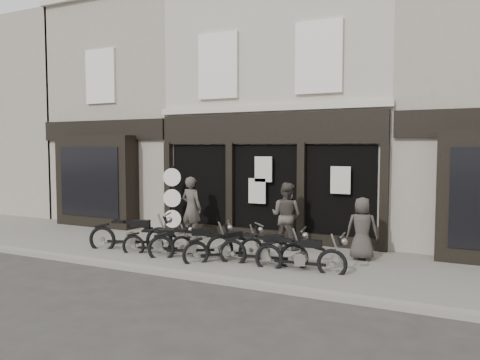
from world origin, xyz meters
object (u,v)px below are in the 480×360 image
at_px(motorcycle_0, 132,237).
at_px(man_left, 191,208).
at_px(motorcycle_5, 301,258).
at_px(motorcycle_2, 192,246).
at_px(man_right, 362,228).
at_px(motorcycle_1, 158,244).
at_px(motorcycle_4, 264,253).
at_px(advert_sign_post, 173,204).
at_px(man_centre, 286,216).
at_px(motorcycle_3, 225,250).

bearing_deg(motorcycle_0, man_left, 48.97).
bearing_deg(motorcycle_0, motorcycle_5, -21.85).
xyz_separation_m(motorcycle_2, man_left, (-1.26, 2.00, 0.66)).
bearing_deg(man_right, man_left, -16.17).
height_order(motorcycle_5, man_right, man_right).
distance_m(motorcycle_2, man_right, 4.27).
distance_m(motorcycle_1, man_left, 2.16).
bearing_deg(motorcycle_1, motorcycle_0, 153.43).
bearing_deg(motorcycle_4, man_left, 140.13).
bearing_deg(motorcycle_5, advert_sign_post, 150.74).
distance_m(motorcycle_2, motorcycle_4, 1.94).
distance_m(motorcycle_5, man_left, 4.67).
height_order(motorcycle_0, motorcycle_5, motorcycle_0).
relative_size(motorcycle_0, man_centre, 1.22).
distance_m(man_centre, man_right, 2.17).
height_order(motorcycle_0, man_centre, man_centre).
distance_m(motorcycle_4, man_left, 3.77).
relative_size(motorcycle_0, motorcycle_5, 1.04).
relative_size(motorcycle_4, man_right, 1.39).
xyz_separation_m(motorcycle_0, motorcycle_3, (2.89, -0.02, -0.05)).
relative_size(motorcycle_3, man_left, 0.86).
bearing_deg(motorcycle_4, motorcycle_3, 173.70).
distance_m(motorcycle_5, man_centre, 2.41).
relative_size(motorcycle_1, motorcycle_2, 0.92).
relative_size(motorcycle_3, man_centre, 0.90).
relative_size(motorcycle_0, advert_sign_post, 0.96).
bearing_deg(motorcycle_5, motorcycle_2, 174.69).
xyz_separation_m(motorcycle_1, man_left, (-0.25, 2.02, 0.71)).
height_order(motorcycle_2, man_centre, man_centre).
relative_size(man_centre, advert_sign_post, 0.79).
bearing_deg(motorcycle_4, man_right, 28.72).
bearing_deg(man_centre, man_right, 176.04).
height_order(motorcycle_1, motorcycle_3, motorcycle_3).
height_order(motorcycle_1, man_centre, man_centre).
relative_size(motorcycle_2, advert_sign_post, 0.85).
height_order(man_left, man_centre, man_left).
relative_size(man_left, man_right, 1.22).
relative_size(motorcycle_1, motorcycle_4, 0.84).
height_order(motorcycle_3, man_right, man_right).
bearing_deg(man_right, motorcycle_2, 10.66).
height_order(motorcycle_1, man_right, man_right).
xyz_separation_m(motorcycle_1, motorcycle_4, (2.95, 0.13, 0.05)).
bearing_deg(advert_sign_post, man_right, -24.97).
xyz_separation_m(motorcycle_5, man_centre, (-1.12, 2.04, 0.63)).
height_order(motorcycle_3, man_left, man_left).
xyz_separation_m(motorcycle_3, man_right, (2.98, 1.59, 0.50)).
relative_size(motorcycle_0, man_left, 1.17).
height_order(motorcycle_1, advert_sign_post, advert_sign_post).
xyz_separation_m(motorcycle_1, motorcycle_5, (3.91, 0.01, 0.04)).
distance_m(motorcycle_5, advert_sign_post, 5.51).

